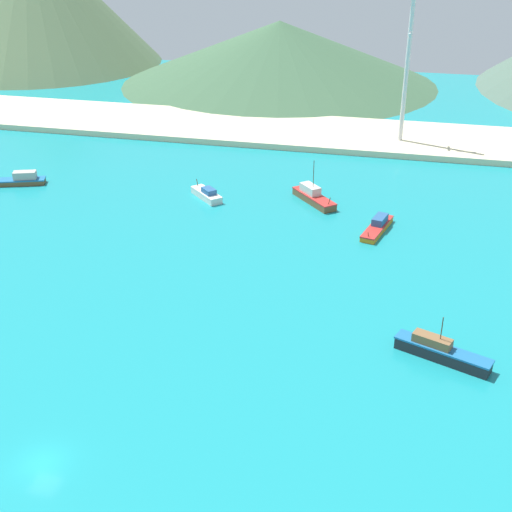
# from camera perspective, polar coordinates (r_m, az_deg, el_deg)

# --- Properties ---
(ground) EXTENTS (260.00, 280.00, 0.50)m
(ground) POSITION_cam_1_polar(r_m,az_deg,el_deg) (86.60, -7.71, -3.30)
(ground) COLOR teal
(fishing_boat_2) EXTENTS (6.63, 6.62, 2.29)m
(fishing_boat_2) POSITION_cam_1_polar(r_m,az_deg,el_deg) (114.23, -4.09, 5.12)
(fishing_boat_2) COLOR silver
(fishing_boat_2) RESTS_ON ground
(fishing_boat_6) EXTENTS (4.33, 9.74, 1.97)m
(fishing_boat_6) POSITION_cam_1_polar(r_m,az_deg,el_deg) (103.83, 10.03, 2.43)
(fishing_boat_6) COLOR orange
(fishing_boat_6) RESTS_ON ground
(fishing_boat_7) EXTENTS (8.37, 8.98, 7.03)m
(fishing_boat_7) POSITION_cam_1_polar(r_m,az_deg,el_deg) (112.91, 4.75, 4.94)
(fishing_boat_7) COLOR brown
(fishing_boat_7) RESTS_ON ground
(fishing_boat_8) EXTENTS (9.03, 5.20, 2.31)m
(fishing_boat_8) POSITION_cam_1_polar(r_m,az_deg,el_deg) (126.76, -18.85, 6.00)
(fishing_boat_8) COLOR brown
(fishing_boat_8) RESTS_ON ground
(fishing_boat_10) EXTENTS (10.38, 5.62, 5.12)m
(fishing_boat_10) POSITION_cam_1_polar(r_m,az_deg,el_deg) (76.13, 15.03, -7.64)
(fishing_boat_10) COLOR #232328
(fishing_boat_10) RESTS_ON ground
(beach_strip) EXTENTS (247.00, 23.23, 1.20)m
(beach_strip) POSITION_cam_1_polar(r_m,az_deg,el_deg) (149.30, 1.87, 10.37)
(beach_strip) COLOR beige
(beach_strip) RESTS_ON ground
(hill_central) EXTENTS (85.43, 85.43, 16.40)m
(hill_central) POSITION_cam_1_polar(r_m,az_deg,el_deg) (193.25, 1.93, 16.48)
(hill_central) COLOR #3D6042
(hill_central) RESTS_ON ground
(radio_tower) EXTENTS (3.52, 2.82, 35.21)m
(radio_tower) POSITION_cam_1_polar(r_m,az_deg,el_deg) (139.58, 12.47, 15.95)
(radio_tower) COLOR silver
(radio_tower) RESTS_ON ground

